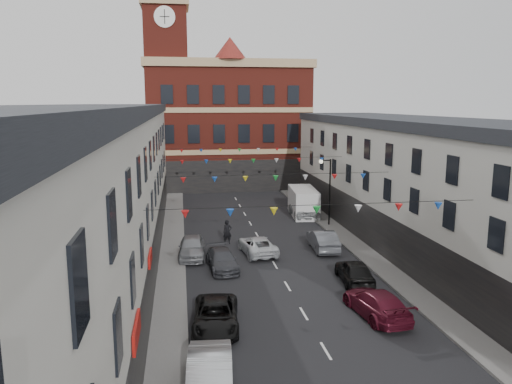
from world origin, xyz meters
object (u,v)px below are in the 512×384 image
street_lamp (327,183)px  pedestrian (227,232)px  car_right_d (354,271)px  car_right_e (323,240)px  car_left_b (210,378)px  car_left_d (222,260)px  moving_car (258,245)px  car_right_c (376,303)px  white_van (303,202)px  car_left_e (192,247)px  car_left_c (216,316)px  car_right_f (304,209)px

street_lamp → pedestrian: bearing=-154.6°
car_right_d → car_right_e: 6.96m
car_left_b → car_right_e: size_ratio=1.05×
car_left_d → moving_car: moving_car is taller
car_right_c → moving_car: car_right_c is taller
white_van → pedestrian: size_ratio=3.11×
car_left_d → pedestrian: pedestrian is taller
car_right_d → car_right_c: bearing=87.6°
street_lamp → white_van: street_lamp is taller
car_left_e → car_right_d: (9.66, -6.55, -0.05)m
street_lamp → car_right_d: (-2.39, -13.98, -3.19)m
moving_car → white_van: 13.53m
car_left_d → pedestrian: 5.95m
moving_car → car_right_e: bearing=176.5°
car_left_e → moving_car: size_ratio=0.97×
car_left_d → car_right_e: 8.43m
street_lamp → car_left_c: 22.28m
car_left_b → car_right_c: size_ratio=0.99×
car_right_e → street_lamp: bearing=-106.1°
street_lamp → car_right_c: bearing=-98.9°
car_right_d → pedestrian: size_ratio=2.21×
car_left_b → car_right_d: (9.45, 10.79, -0.07)m
car_right_f → moving_car: (-6.27, -11.29, -0.06)m
car_left_b → car_right_f: bearing=73.7°
car_left_c → car_right_f: size_ratio=0.92×
car_right_f → white_van: size_ratio=0.87×
car_right_c → car_right_d: car_right_d is taller
car_left_e → white_van: 16.41m
car_left_c → moving_car: size_ratio=1.01×
street_lamp → car_right_d: size_ratio=1.42×
car_left_b → car_left_d: bearing=87.6°
car_left_e → car_right_d: car_left_e is taller
car_right_d → car_right_f: car_right_d is taller
car_left_b → moving_car: size_ratio=1.03×
street_lamp → car_left_d: 14.80m
car_left_e → car_left_d: bearing=-53.0°
car_right_c → car_right_f: size_ratio=0.95×
car_right_c → moving_car: 12.38m
white_van → car_right_f: bearing=-94.0°
car_left_d → car_right_e: (7.79, 3.24, 0.12)m
pedestrian → car_right_c: bearing=-77.8°
car_right_f → moving_car: bearing=63.8°
car_right_f → car_left_d: bearing=60.4°
moving_car → pedestrian: size_ratio=2.45×
car_left_c → street_lamp: bearing=64.4°
street_lamp → car_right_e: bearing=-108.6°
street_lamp → car_right_e: 8.05m
car_left_e → car_left_b: bearing=-86.2°
car_right_e → pedestrian: 7.36m
car_right_e → pedestrian: pedestrian is taller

